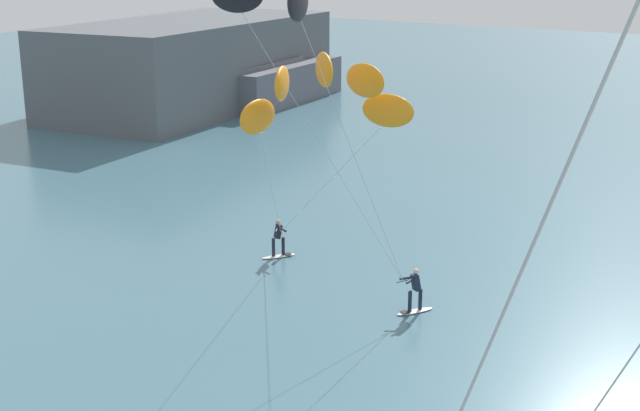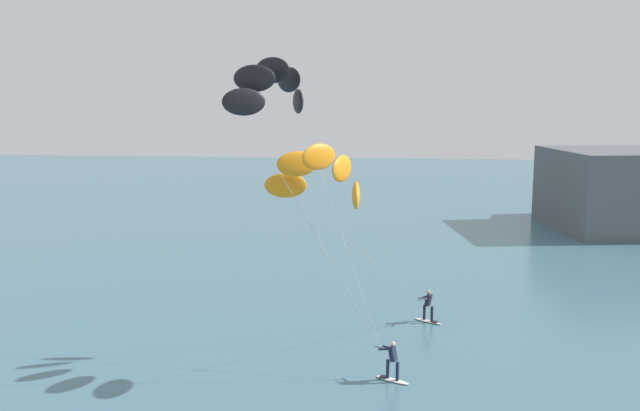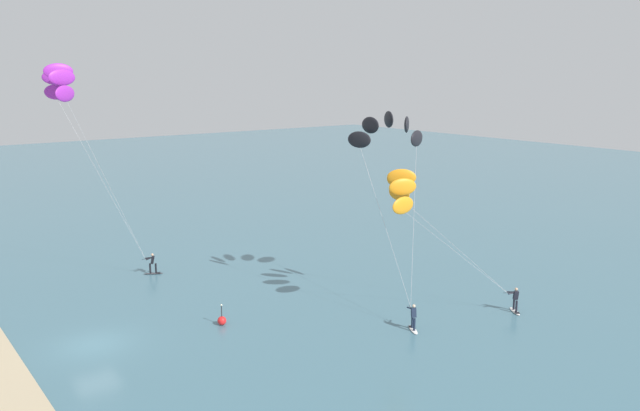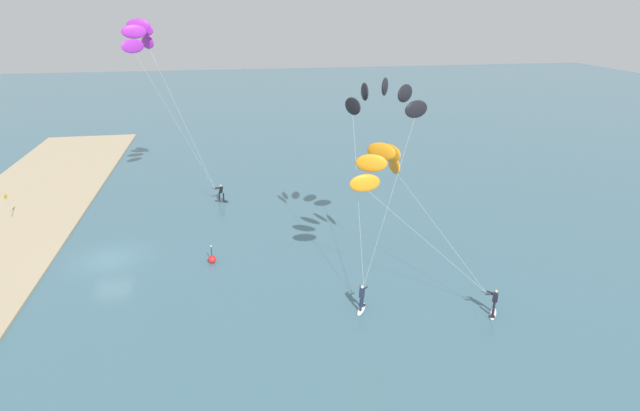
% 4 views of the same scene
% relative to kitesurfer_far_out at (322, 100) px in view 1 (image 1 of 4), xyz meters
% --- Properties ---
extents(kitesurfer_far_out, '(8.35, 8.75, 9.52)m').
position_rel_kitesurfer_far_out_xyz_m(kitesurfer_far_out, '(0.00, 0.00, 0.00)').
color(kitesurfer_far_out, white).
rests_on(kitesurfer_far_out, ground).
extents(distant_headland, '(29.77, 18.35, 6.96)m').
position_rel_kitesurfer_far_out_xyz_m(distant_headland, '(31.73, 34.47, -4.93)').
color(distant_headland, '#565B60').
rests_on(distant_headland, ground).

